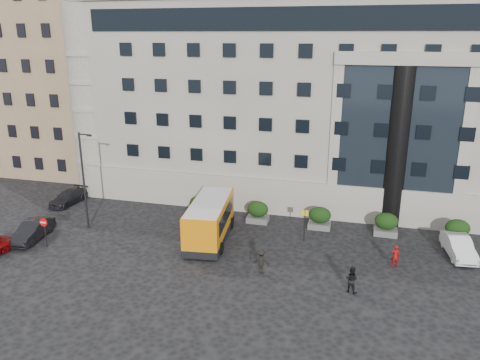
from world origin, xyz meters
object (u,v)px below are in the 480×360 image
Objects in this scene: bus_stop_sign at (305,220)px; no_entry_sign at (44,227)px; red_truck at (138,171)px; pedestrian_b at (351,279)px; parked_car_b at (32,231)px; hedge_e at (457,231)px; street_lamp at (84,177)px; hedge_c at (320,218)px; parked_car_c at (68,197)px; pedestrian_c at (261,261)px; parked_car_d at (158,177)px; minibus at (210,219)px; white_taxi at (459,247)px; pedestrian_a at (395,256)px; hedge_a at (200,206)px; hedge_b at (258,212)px; hedge_d at (386,224)px.

no_entry_sign is (-18.50, -6.04, -0.08)m from bus_stop_sign.
red_truck is 28.31m from pedestrian_b.
hedge_e is at bearing 6.96° from parked_car_b.
street_lamp reaches higher than red_truck.
no_entry_sign reaches higher than hedge_c.
no_entry_sign is 9.58m from parked_car_c.
parked_car_b is 2.58× the size of pedestrian_c.
no_entry_sign reaches higher than parked_car_d.
bus_stop_sign is 7.26m from minibus.
white_taxi is 2.57× the size of pedestrian_b.
parked_car_d is 27.02m from pedestrian_a.
hedge_a reaches higher than pedestrian_c.
minibus reaches higher than parked_car_c.
parked_car_c is at bearing -179.37° from hedge_b.
street_lamp is 1.64× the size of parked_car_d.
hedge_c and hedge_e have the same top height.
pedestrian_a is 9.22m from pedestrian_c.
red_truck reaches higher than pedestrian_b.
parked_car_d is at bearing -41.21° from pedestrian_a.
red_truck is 8.24m from parked_car_c.
no_entry_sign is at bearing -175.36° from white_taxi.
parked_car_d is 27.10m from pedestrian_b.
white_taxi is (15.32, -2.48, -0.21)m from hedge_b.
hedge_a is 1.00× the size of hedge_c.
pedestrian_c is at bearing -48.57° from parked_car_d.
bus_stop_sign is 1.48× the size of pedestrian_c.
street_lamp reaches higher than pedestrian_b.
red_truck is at bearing 153.83° from hedge_b.
hedge_c is 7.78m from pedestrian_a.
street_lamp is 4.69× the size of pedestrian_c.
bus_stop_sign reaches higher than hedge_e.
hedge_d is at bearing 0.00° from hedge_b.
street_lamp is at bearing 175.49° from minibus.
no_entry_sign is at bearing -165.47° from minibus.
red_truck is (-9.55, 7.25, 0.37)m from hedge_a.
white_taxi is at bearing -159.07° from pedestrian_a.
pedestrian_b is (8.07, -9.51, -0.08)m from hedge_b.
hedge_d is 5.52m from white_taxi.
hedge_d is at bearing -19.57° from parked_car_d.
hedge_b is at bearing -29.80° from pedestrian_b.
parked_car_d is at bearing 70.85° from parked_car_b.
pedestrian_b is (20.77, -17.41, 0.17)m from parked_car_d.
parked_car_b is at bearing -159.64° from hedge_c.
hedge_c is 0.38× the size of parked_car_d.
no_entry_sign is at bearing -3.90° from pedestrian_a.
hedge_c is 23.40m from parked_car_c.
no_entry_sign is 30.21m from white_taxi.
white_taxi is (4.92, -2.48, -0.21)m from hedge_d.
hedge_c reaches higher than pedestrian_a.
hedge_e is (15.60, 0.00, 0.00)m from hedge_b.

